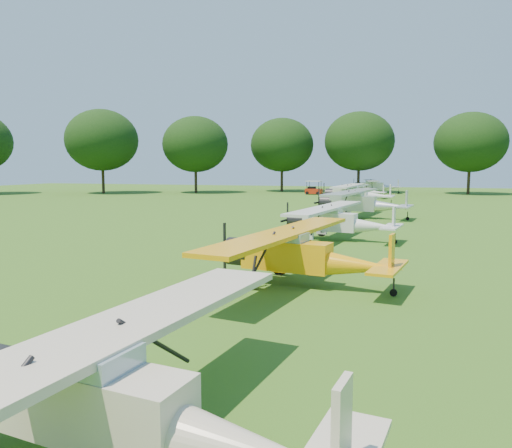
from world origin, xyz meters
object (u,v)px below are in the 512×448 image
at_px(aircraft_2, 300,252).
at_px(aircraft_4, 360,201).
at_px(aircraft_3, 337,219).
at_px(golf_cart, 314,190).
at_px(aircraft_1, 115,396).
at_px(aircraft_7, 375,185).
at_px(aircraft_6, 362,190).
at_px(aircraft_5, 356,193).

relative_size(aircraft_2, aircraft_4, 0.87).
bearing_deg(aircraft_4, aircraft_3, -82.41).
height_order(aircraft_3, golf_cart, aircraft_3).
xyz_separation_m(aircraft_1, golf_cart, (-9.50, 68.43, -0.49)).
relative_size(aircraft_1, aircraft_7, 0.89).
bearing_deg(golf_cart, aircraft_1, -73.69).
height_order(aircraft_1, aircraft_4, aircraft_4).
bearing_deg(aircraft_3, aircraft_4, 97.81).
distance_m(aircraft_1, aircraft_6, 61.43).
height_order(aircraft_1, aircraft_5, aircraft_5).
distance_m(aircraft_1, golf_cart, 69.09).
xyz_separation_m(aircraft_4, aircraft_5, (-1.61, 13.35, -0.01)).
bearing_deg(golf_cart, aircraft_2, -72.01).
relative_size(aircraft_6, aircraft_7, 0.81).
distance_m(aircraft_2, golf_cart, 57.76).
height_order(aircraft_1, aircraft_7, aircraft_7).
height_order(aircraft_6, aircraft_7, aircraft_7).
height_order(aircraft_3, aircraft_7, aircraft_7).
bearing_deg(aircraft_2, aircraft_3, 100.51).
bearing_deg(golf_cart, aircraft_5, -59.30).
relative_size(aircraft_5, golf_cart, 4.73).
bearing_deg(aircraft_7, aircraft_4, -96.57).
bearing_deg(aircraft_1, aircraft_4, 97.92).
bearing_deg(aircraft_5, aircraft_3, -82.58).
distance_m(aircraft_2, aircraft_7, 62.74).
distance_m(aircraft_4, golf_cart, 34.31).
relative_size(aircraft_4, golf_cart, 4.76).
bearing_deg(golf_cart, aircraft_6, -34.03).
bearing_deg(aircraft_6, aircraft_2, -82.44).
bearing_deg(aircraft_6, aircraft_7, 90.96).
bearing_deg(aircraft_7, aircraft_2, -97.15).
xyz_separation_m(aircraft_2, golf_cart, (-9.62, 56.95, -0.54)).
distance_m(aircraft_5, aircraft_6, 12.55).
relative_size(aircraft_3, aircraft_4, 0.87).
height_order(aircraft_2, aircraft_6, aircraft_2).
height_order(aircraft_3, aircraft_5, aircraft_5).
relative_size(aircraft_4, aircraft_7, 1.06).
relative_size(aircraft_4, aircraft_6, 1.31).
distance_m(aircraft_5, aircraft_7, 25.35).
distance_m(aircraft_1, aircraft_3, 22.79).
xyz_separation_m(aircraft_5, golf_cart, (-8.02, 19.57, -0.71)).
bearing_deg(aircraft_3, aircraft_2, -80.44).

